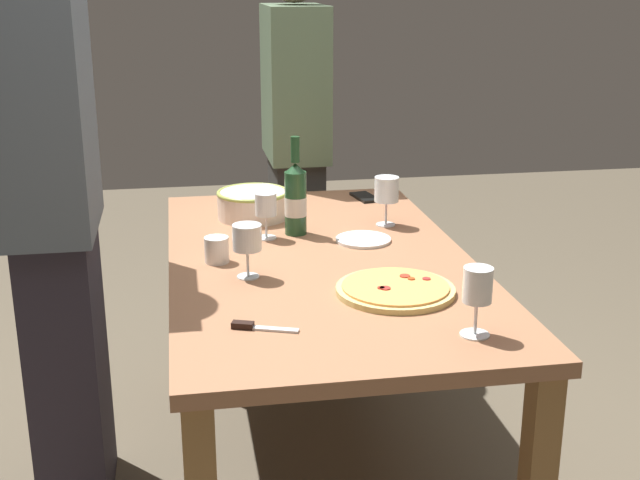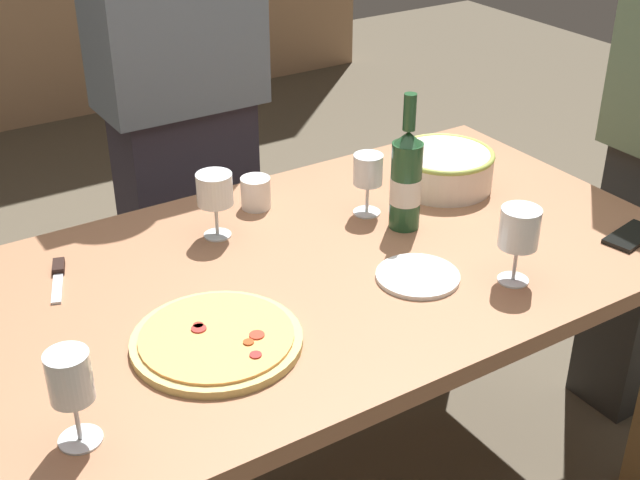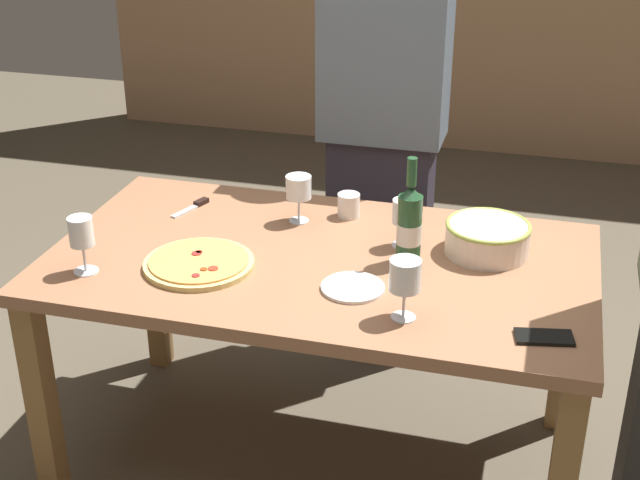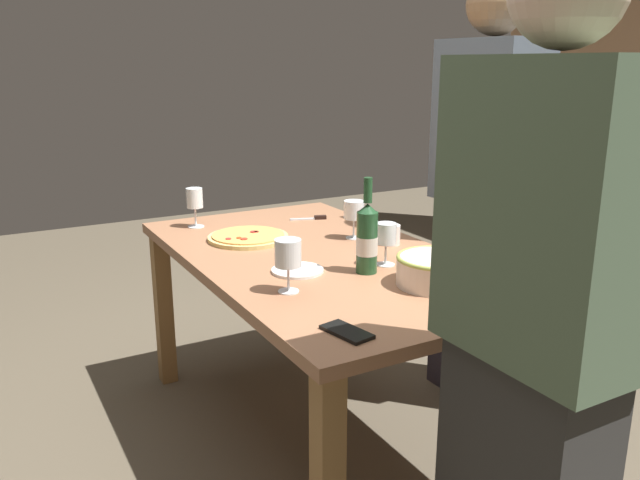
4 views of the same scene
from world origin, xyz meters
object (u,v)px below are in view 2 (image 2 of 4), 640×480
Objects in this scene: wine_bottle at (406,179)px; pizza_knife at (58,275)px; cup_amber at (256,193)px; wine_glass_far_left at (215,192)px; wine_glass_near_pizza at (519,232)px; pizza at (217,340)px; side_plate at (418,276)px; cell_phone at (631,236)px; wine_glass_far_right at (368,173)px; dining_table at (320,299)px; wine_glass_by_bottle at (70,382)px; serving_bowl at (444,167)px; person_host at (180,94)px.

wine_bottle reaches higher than pizza_knife.
cup_amber reaches higher than pizza_knife.
cup_amber is at bearing 28.71° from wine_glass_far_left.
pizza_knife is (-0.80, 0.52, -0.11)m from wine_glass_near_pizza.
wine_bottle is at bearing 98.06° from wine_glass_near_pizza.
pizza_knife is at bearing -172.78° from cup_amber.
side_plate is at bearing -1.94° from pizza.
wine_bottle reaches higher than cell_phone.
wine_bottle is at bearing -71.56° from wine_glass_far_right.
wine_glass_near_pizza is 0.23m from side_plate.
dining_table is at bearing 55.32° from cell_phone.
dining_table is 0.46m from wine_glass_near_pizza.
wine_bottle is at bearing -15.39° from pizza_knife.
wine_glass_far_right reaches higher than pizza.
wine_bottle is 0.79m from pizza_knife.
cup_amber is (-0.21, 0.17, -0.07)m from wine_glass_far_right.
pizza_knife is at bearing 147.27° from side_plate.
wine_glass_by_bottle reaches higher than pizza.
serving_bowl is 0.97m from pizza_knife.
wine_glass_by_bottle reaches higher than cell_phone.
serving_bowl is 3.25× the size of cup_amber.
side_plate is (0.76, 0.10, -0.11)m from wine_glass_by_bottle.
serving_bowl is 0.26m from wine_glass_far_right.
person_host is (-0.23, 0.73, 0.03)m from wine_bottle.
dining_table is at bearing 23.04° from wine_glass_by_bottle.
dining_table is 0.34m from wine_bottle.
person_host is at bearing 104.60° from wine_glass_near_pizza.
wine_glass_near_pizza is at bearing 77.57° from cell_phone.
wine_glass_near_pizza is at bearing -42.97° from dining_table.
pizza is 1.89× the size of wine_glass_by_bottle.
pizza_knife is (-0.63, 0.41, 0.00)m from side_plate.
wine_glass_far_left is at bearing 45.23° from wine_glass_by_bottle.
pizza is 0.46m from side_plate.
cell_phone is at bearing -13.38° from side_plate.
person_host is at bearing 87.96° from cup_amber.
dining_table is at bearing 129.97° from side_plate.
serving_bowl is 0.61m from wine_glass_far_left.
wine_glass_far_right is at bearing 31.89° from dining_table.
wine_bottle is 0.32m from wine_glass_near_pizza.
wine_bottle is 1.83× the size of side_plate.
wine_glass_by_bottle is 1.05× the size of pizza_knife.
dining_table is 11.11× the size of cell_phone.
serving_bowl is at bearing 38.23° from person_host.
wine_glass_near_pizza reaches higher than wine_glass_far_right.
side_plate and cell_phone have the same top height.
cup_amber is 0.54× the size of cell_phone.
pizza is 2.12× the size of wine_glass_far_right.
dining_table is 9.88× the size of pizza_knife.
side_plate is at bearing -120.23° from wine_bottle.
serving_bowl is at bearing 18.35° from dining_table.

